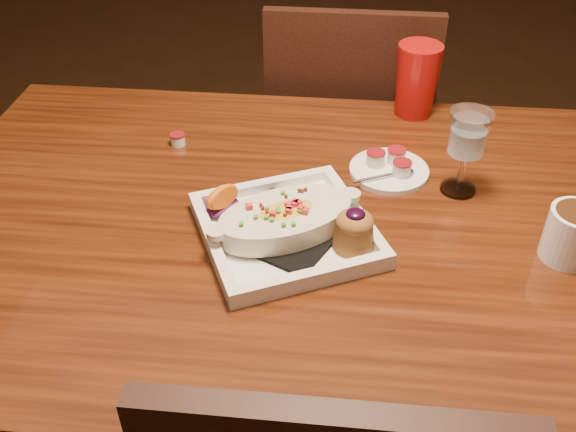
# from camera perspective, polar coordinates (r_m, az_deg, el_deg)

# --- Properties ---
(table) EXTENTS (1.50, 0.90, 0.75)m
(table) POSITION_cam_1_polar(r_m,az_deg,el_deg) (1.16, 4.60, -4.26)
(table) COLOR maroon
(table) RESTS_ON floor
(chair_far) EXTENTS (0.42, 0.42, 0.93)m
(chair_far) POSITION_cam_1_polar(r_m,az_deg,el_deg) (1.76, 5.14, 5.98)
(chair_far) COLOR black
(chair_far) RESTS_ON floor
(plate) EXTENTS (0.36, 0.36, 0.08)m
(plate) POSITION_cam_1_polar(r_m,az_deg,el_deg) (1.05, 0.29, -0.70)
(plate) COLOR white
(plate) RESTS_ON table
(coffee_mug) EXTENTS (0.12, 0.08, 0.09)m
(coffee_mug) POSITION_cam_1_polar(r_m,az_deg,el_deg) (1.09, 24.15, -1.40)
(coffee_mug) COLOR white
(coffee_mug) RESTS_ON table
(goblet) EXTENTS (0.08, 0.08, 0.16)m
(goblet) POSITION_cam_1_polar(r_m,az_deg,el_deg) (1.15, 15.68, 6.69)
(goblet) COLOR silver
(goblet) RESTS_ON table
(saucer) EXTENTS (0.15, 0.15, 0.10)m
(saucer) POSITION_cam_1_polar(r_m,az_deg,el_deg) (1.23, 8.96, 4.22)
(saucer) COLOR white
(saucer) RESTS_ON table
(creamer_loose) EXTENTS (0.03, 0.03, 0.02)m
(creamer_loose) POSITION_cam_1_polar(r_m,az_deg,el_deg) (1.32, -9.78, 6.75)
(creamer_loose) COLOR silver
(creamer_loose) RESTS_ON table
(red_tumbler) EXTENTS (0.09, 0.09, 0.16)m
(red_tumbler) POSITION_cam_1_polar(r_m,az_deg,el_deg) (1.41, 11.37, 11.74)
(red_tumbler) COLOR #BB110D
(red_tumbler) RESTS_ON table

